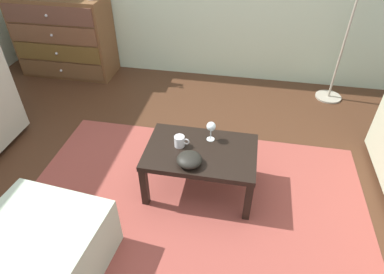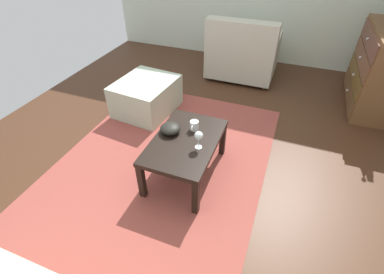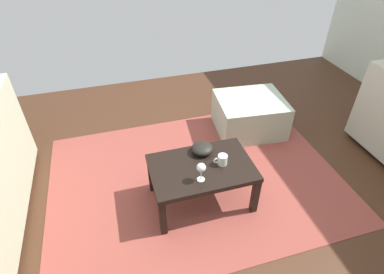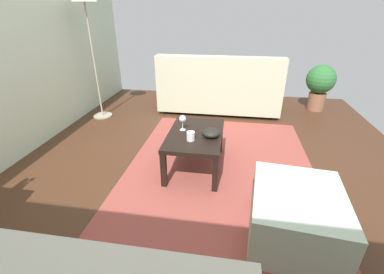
{
  "view_description": "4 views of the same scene",
  "coord_description": "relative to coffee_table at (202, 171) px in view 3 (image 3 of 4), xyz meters",
  "views": [
    {
      "loc": [
        0.5,
        -1.73,
        1.94
      ],
      "look_at": [
        0.19,
        -0.07,
        0.6
      ],
      "focal_mm": 30.6,
      "sensor_mm": 36.0,
      "label": 1
    },
    {
      "loc": [
        1.88,
        0.75,
        1.85
      ],
      "look_at": [
        0.29,
        0.14,
        0.49
      ],
      "focal_mm": 25.77,
      "sensor_mm": 36.0,
      "label": 2
    },
    {
      "loc": [
        0.8,
        1.73,
        2.04
      ],
      "look_at": [
        0.27,
        -0.06,
        0.59
      ],
      "focal_mm": 28.74,
      "sensor_mm": 36.0,
      "label": 3
    },
    {
      "loc": [
        -2.07,
        -0.27,
        1.49
      ],
      "look_at": [
        0.04,
        0.06,
        0.44
      ],
      "focal_mm": 24.42,
      "sensor_mm": 36.0,
      "label": 4
    }
  ],
  "objects": [
    {
      "name": "ground_plane",
      "position": [
        -0.23,
        -0.06,
        -0.36
      ],
      "size": [
        5.8,
        4.56,
        0.05
      ],
      "primitive_type": "cube",
      "color": "#452919"
    },
    {
      "name": "bowl_decorative",
      "position": [
        -0.05,
        -0.16,
        0.09
      ],
      "size": [
        0.18,
        0.18,
        0.08
      ],
      "primitive_type": "ellipsoid",
      "color": "black",
      "rests_on": "coffee_table"
    },
    {
      "name": "ottoman",
      "position": [
        -0.82,
        -0.83,
        -0.14
      ],
      "size": [
        0.75,
        0.66,
        0.38
      ],
      "primitive_type": "cube",
      "rotation": [
        0.0,
        0.0,
        -0.1
      ],
      "color": "#B0C1AA",
      "rests_on": "ground_plane"
    },
    {
      "name": "area_rug",
      "position": [
        -0.03,
        -0.26,
        -0.33
      ],
      "size": [
        2.6,
        1.9,
        0.01
      ],
      "primitive_type": "cube",
      "color": "brown",
      "rests_on": "ground_plane"
    },
    {
      "name": "mug",
      "position": [
        -0.16,
        0.02,
        0.1
      ],
      "size": [
        0.11,
        0.08,
        0.08
      ],
      "color": "silver",
      "rests_on": "coffee_table"
    },
    {
      "name": "wine_glass",
      "position": [
        0.05,
        0.14,
        0.17
      ],
      "size": [
        0.07,
        0.07,
        0.16
      ],
      "color": "silver",
      "rests_on": "coffee_table"
    },
    {
      "name": "coffee_table",
      "position": [
        0.0,
        0.0,
        0.0
      ],
      "size": [
        0.81,
        0.53,
        0.39
      ],
      "color": "black",
      "rests_on": "ground_plane"
    }
  ]
}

